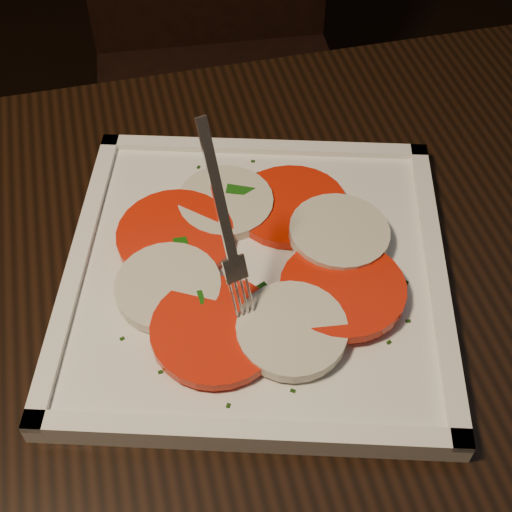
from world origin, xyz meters
TOP-DOWN VIEW (x-y plane):
  - ground at (0.00, 0.00)m, footprint 6.00×6.00m
  - table at (-0.25, -0.13)m, footprint 1.22×0.83m
  - chair at (-0.18, 0.66)m, footprint 0.46×0.46m
  - plate at (-0.30, -0.03)m, footprint 0.39×0.39m
  - caprese_salad at (-0.30, -0.03)m, footprint 0.23×0.25m
  - fork at (-0.33, -0.05)m, footprint 0.04×0.07m

SIDE VIEW (x-z plane):
  - ground at x=0.00m, z-range 0.00..0.00m
  - chair at x=-0.18m, z-range 0.07..1.00m
  - table at x=-0.25m, z-range 0.28..1.03m
  - plate at x=-0.30m, z-range 0.75..0.76m
  - caprese_salad at x=-0.30m, z-range 0.76..0.79m
  - fork at x=-0.33m, z-range 0.78..0.93m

